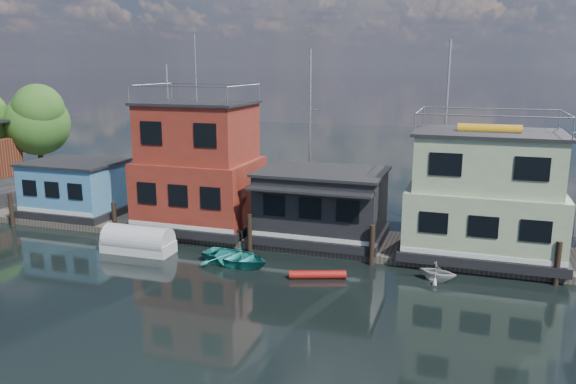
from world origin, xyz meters
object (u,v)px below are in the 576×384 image
(houseboat_red, at_px, (199,168))
(houseboat_green, at_px, (484,196))
(houseboat_blue, at_px, (76,188))
(red_kayak, at_px, (318,275))
(tarp_runabout, at_px, (138,242))
(houseboat_dark, at_px, (322,204))
(dinghy_white, at_px, (437,272))
(dinghy_teal, at_px, (236,257))

(houseboat_red, xyz_separation_m, houseboat_green, (17.00, 0.00, -0.55))
(houseboat_blue, distance_m, red_kayak, 19.73)
(houseboat_green, bearing_deg, tarp_runabout, -165.15)
(houseboat_blue, bearing_deg, houseboat_dark, -0.06)
(dinghy_white, bearing_deg, houseboat_blue, 94.07)
(houseboat_blue, xyz_separation_m, houseboat_green, (26.50, 0.00, 1.34))
(dinghy_white, xyz_separation_m, dinghy_teal, (-10.41, -0.97, -0.08))
(tarp_runabout, bearing_deg, houseboat_blue, 147.56)
(houseboat_green, relative_size, dinghy_white, 4.49)
(tarp_runabout, bearing_deg, red_kayak, -4.78)
(houseboat_red, relative_size, red_kayak, 4.17)
(houseboat_red, distance_m, dinghy_teal, 7.75)
(houseboat_dark, height_order, dinghy_white, houseboat_dark)
(houseboat_blue, relative_size, houseboat_red, 0.54)
(houseboat_dark, distance_m, tarp_runabout, 10.82)
(houseboat_dark, xyz_separation_m, dinghy_teal, (-3.40, -5.01, -2.01))
(red_kayak, bearing_deg, houseboat_green, 17.26)
(houseboat_red, distance_m, red_kayak, 11.54)
(houseboat_blue, height_order, houseboat_green, houseboat_green)
(red_kayak, bearing_deg, houseboat_dark, 84.29)
(dinghy_white, relative_size, dinghy_teal, 0.47)
(red_kayak, relative_size, dinghy_white, 1.52)
(red_kayak, height_order, tarp_runabout, tarp_runabout)
(houseboat_green, distance_m, dinghy_white, 5.46)
(houseboat_green, relative_size, red_kayak, 2.96)
(houseboat_blue, relative_size, houseboat_green, 0.76)
(houseboat_red, xyz_separation_m, dinghy_white, (15.00, -4.07, -3.61))
(tarp_runabout, xyz_separation_m, dinghy_teal, (6.08, -0.13, -0.21))
(red_kayak, xyz_separation_m, dinghy_teal, (-4.71, 0.58, 0.20))
(houseboat_red, relative_size, tarp_runabout, 2.87)
(houseboat_dark, xyz_separation_m, houseboat_green, (9.00, 0.02, 1.13))
(houseboat_red, relative_size, dinghy_white, 6.33)
(houseboat_green, height_order, red_kayak, houseboat_green)
(houseboat_blue, height_order, red_kayak, houseboat_blue)
(houseboat_blue, height_order, houseboat_red, houseboat_red)
(houseboat_green, distance_m, red_kayak, 10.09)
(houseboat_green, height_order, tarp_runabout, houseboat_green)
(houseboat_dark, distance_m, dinghy_teal, 6.38)
(dinghy_white, bearing_deg, houseboat_dark, 73.47)
(houseboat_blue, relative_size, dinghy_teal, 1.62)
(houseboat_red, bearing_deg, red_kayak, -31.10)
(houseboat_dark, relative_size, dinghy_white, 3.95)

